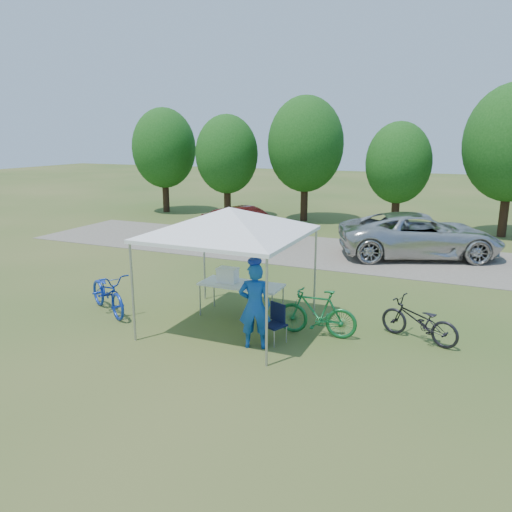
# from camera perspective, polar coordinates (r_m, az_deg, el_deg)

# --- Properties ---
(ground) EXTENTS (100.00, 100.00, 0.00)m
(ground) POSITION_cam_1_polar(r_m,az_deg,el_deg) (11.43, -2.92, -8.06)
(ground) COLOR #2D5119
(ground) RESTS_ON ground
(gravel_strip) EXTENTS (24.00, 5.00, 0.02)m
(gravel_strip) POSITION_cam_1_polar(r_m,az_deg,el_deg) (18.61, 8.14, 0.45)
(gravel_strip) COLOR gray
(gravel_strip) RESTS_ON ground
(canopy) EXTENTS (4.53, 4.53, 3.00)m
(canopy) POSITION_cam_1_polar(r_m,az_deg,el_deg) (10.73, -3.09, 5.20)
(canopy) COLOR #A5A5AA
(canopy) RESTS_ON ground
(treeline) EXTENTS (24.89, 4.28, 6.30)m
(treeline) POSITION_cam_1_polar(r_m,az_deg,el_deg) (24.08, 11.72, 11.78)
(treeline) COLOR #382314
(treeline) RESTS_ON ground
(folding_table) EXTENTS (1.97, 0.82, 0.81)m
(folding_table) POSITION_cam_1_polar(r_m,az_deg,el_deg) (11.81, -1.70, -3.38)
(folding_table) COLOR white
(folding_table) RESTS_ON ground
(folding_chair) EXTENTS (0.53, 0.56, 0.80)m
(folding_chair) POSITION_cam_1_polar(r_m,az_deg,el_deg) (10.52, 2.29, -7.28)
(folding_chair) COLOR black
(folding_chair) RESTS_ON ground
(cooler) EXTENTS (0.48, 0.33, 0.35)m
(cooler) POSITION_cam_1_polar(r_m,az_deg,el_deg) (11.90, -3.26, -2.16)
(cooler) COLOR white
(cooler) RESTS_ON folding_table
(ice_cream_cup) EXTENTS (0.09, 0.09, 0.07)m
(ice_cream_cup) POSITION_cam_1_polar(r_m,az_deg,el_deg) (11.58, 0.13, -3.33)
(ice_cream_cup) COLOR gold
(ice_cream_cup) RESTS_ON folding_table
(cyclist) EXTENTS (0.76, 0.63, 1.78)m
(cyclist) POSITION_cam_1_polar(r_m,az_deg,el_deg) (10.06, -0.15, -5.72)
(cyclist) COLOR #1349A2
(cyclist) RESTS_ON ground
(bike_blue) EXTENTS (2.05, 1.57, 1.03)m
(bike_blue) POSITION_cam_1_polar(r_m,az_deg,el_deg) (12.64, -16.58, -3.99)
(bike_blue) COLOR #1332A7
(bike_blue) RESTS_ON ground
(bike_green) EXTENTS (1.77, 0.61, 1.04)m
(bike_green) POSITION_cam_1_polar(r_m,az_deg,el_deg) (10.84, 6.95, -6.44)
(bike_green) COLOR #186E34
(bike_green) RESTS_ON ground
(bike_dark) EXTENTS (1.81, 1.13, 0.90)m
(bike_dark) POSITION_cam_1_polar(r_m,az_deg,el_deg) (11.06, 18.11, -7.04)
(bike_dark) COLOR black
(bike_dark) RESTS_ON ground
(minivan) EXTENTS (6.13, 4.46, 1.55)m
(minivan) POSITION_cam_1_polar(r_m,az_deg,el_deg) (18.46, 18.20, 2.29)
(minivan) COLOR beige
(minivan) RESTS_ON gravel_strip
(sedan) EXTENTS (4.13, 2.32, 1.29)m
(sedan) POSITION_cam_1_polar(r_m,az_deg,el_deg) (20.64, -1.16, 3.75)
(sedan) COLOR #4E0F0D
(sedan) RESTS_ON gravel_strip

